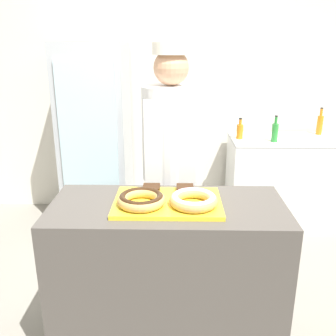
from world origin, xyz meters
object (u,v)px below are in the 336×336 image
baker_person (171,167)px  bottle_orange_b (320,124)px  donut_chocolate_glaze (141,199)px  brownie_back_right (185,189)px  brownie_back_left (151,188)px  chest_freezer (283,181)px  donut_light_glaze (194,199)px  beverage_fridge (96,137)px  bottle_orange (240,131)px  bottle_green (275,132)px  serving_tray (168,203)px

baker_person → bottle_orange_b: baker_person is taller
donut_chocolate_glaze → brownie_back_right: donut_chocolate_glaze is taller
brownie_back_left → chest_freezer: brownie_back_left is taller
donut_chocolate_glaze → baker_person: (0.15, 0.71, -0.06)m
donut_chocolate_glaze → brownie_back_right: 0.31m
donut_light_glaze → beverage_fridge: bearing=116.5°
bottle_orange_b → brownie_back_left: bearing=-132.3°
beverage_fridge → bottle_orange: 1.43m
bottle_green → brownie_back_left: bearing=-126.4°
donut_chocolate_glaze → brownie_back_left: size_ratio=2.62×
donut_light_glaze → chest_freezer: donut_light_glaze is taller
serving_tray → bottle_orange: bottle_orange is taller
serving_tray → baker_person: 0.65m
brownie_back_left → brownie_back_right: same height
chest_freezer → bottle_orange: (-0.47, -0.02, 0.53)m
brownie_back_right → bottle_orange: bearing=70.1°
donut_light_glaze → donut_chocolate_glaze: bearing=180.0°
bottle_orange → bottle_green: bearing=-19.7°
donut_chocolate_glaze → brownie_back_left: bearing=78.2°
brownie_back_right → bottle_orange_b: bearing=51.4°
bottle_green → donut_light_glaze: bearing=-116.9°
serving_tray → donut_chocolate_glaze: donut_chocolate_glaze is taller
beverage_fridge → donut_light_glaze: bearing=-63.5°
chest_freezer → baker_person: bearing=-136.3°
brownie_back_right → bottle_orange_b: (1.42, 1.78, 0.01)m
donut_chocolate_glaze → donut_light_glaze: same height
baker_person → chest_freezer: (1.14, 1.09, -0.50)m
beverage_fridge → bottle_green: (1.74, -0.12, 0.09)m
donut_chocolate_glaze → bottle_orange_b: size_ratio=0.93×
donut_chocolate_glaze → bottle_orange_b: bottle_orange_b is taller
chest_freezer → donut_light_glaze: bearing=-119.3°
brownie_back_left → donut_light_glaze: bearing=-39.7°
serving_tray → chest_freezer: bearing=56.6°
donut_chocolate_glaze → chest_freezer: bearing=54.4°
donut_chocolate_glaze → brownie_back_left: donut_chocolate_glaze is taller
brownie_back_left → beverage_fridge: (-0.65, 1.59, -0.09)m
serving_tray → beverage_fridge: (-0.75, 1.73, -0.06)m
donut_light_glaze → bottle_orange: size_ratio=1.25×
brownie_back_right → baker_person: 0.52m
beverage_fridge → bottle_orange: size_ratio=8.71×
brownie_back_right → bottle_orange: 1.69m
brownie_back_left → beverage_fridge: bearing=112.3°
baker_person → bottle_green: bearing=44.4°
donut_light_glaze → baker_person: (-0.13, 0.71, -0.06)m
baker_person → chest_freezer: 1.65m
baker_person → bottle_green: 1.37m
baker_person → bottle_orange_b: (1.51, 1.27, 0.05)m
donut_chocolate_glaze → brownie_back_left: 0.20m
beverage_fridge → serving_tray: bearing=-66.5°
baker_person → chest_freezer: baker_person is taller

